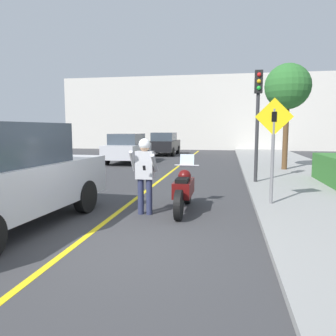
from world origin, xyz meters
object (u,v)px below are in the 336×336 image
(motorcycle, at_px, (184,190))
(suv_nearby, at_px, (3,177))
(traffic_light, at_px, (258,105))
(crossing_sign, at_px, (273,141))
(parked_car_silver, at_px, (128,148))
(parked_car_black, at_px, (164,143))
(street_tree, at_px, (288,87))
(person_biker, at_px, (145,168))

(motorcycle, xyz_separation_m, suv_nearby, (-3.24, -2.07, 0.53))
(motorcycle, xyz_separation_m, traffic_light, (2.00, 4.07, 2.24))
(motorcycle, xyz_separation_m, crossing_sign, (2.10, 0.66, 1.16))
(crossing_sign, bearing_deg, parked_car_silver, 124.48)
(parked_car_black, bearing_deg, suv_nearby, -88.68)
(street_tree, height_order, parked_car_silver, street_tree)
(traffic_light, height_order, street_tree, street_tree)
(suv_nearby, height_order, parked_car_black, suv_nearby)
(suv_nearby, xyz_separation_m, parked_car_silver, (-1.42, 12.57, -0.19))
(suv_nearby, xyz_separation_m, crossing_sign, (5.34, 2.74, 0.63))
(street_tree, xyz_separation_m, parked_car_silver, (-8.25, 2.52, -2.93))
(traffic_light, xyz_separation_m, street_tree, (1.59, 3.90, 1.03))
(person_biker, relative_size, parked_car_silver, 0.42)
(suv_nearby, height_order, crossing_sign, crossing_sign)
(parked_car_black, bearing_deg, person_biker, -80.58)
(suv_nearby, distance_m, crossing_sign, 6.03)
(person_biker, xyz_separation_m, traffic_light, (2.84, 4.55, 1.68))
(motorcycle, height_order, parked_car_silver, parked_car_silver)
(crossing_sign, xyz_separation_m, parked_car_silver, (-6.75, 9.83, -0.82))
(parked_car_silver, bearing_deg, parked_car_black, 80.82)
(street_tree, relative_size, parked_car_black, 1.13)
(crossing_sign, bearing_deg, traffic_light, 91.65)
(crossing_sign, distance_m, parked_car_silver, 11.95)
(crossing_sign, height_order, parked_car_black, crossing_sign)
(parked_car_silver, relative_size, parked_car_black, 1.00)
(suv_nearby, bearing_deg, parked_car_black, 91.32)
(traffic_light, relative_size, parked_car_silver, 0.91)
(suv_nearby, bearing_deg, parked_car_silver, 96.43)
(motorcycle, xyz_separation_m, street_tree, (3.60, 7.97, 3.27))
(person_biker, height_order, parked_car_black, person_biker)
(motorcycle, bearing_deg, suv_nearby, -147.35)
(traffic_light, xyz_separation_m, parked_car_silver, (-6.65, 6.43, -1.90))
(crossing_sign, relative_size, parked_car_black, 0.62)
(crossing_sign, distance_m, street_tree, 7.75)
(street_tree, bearing_deg, person_biker, -117.66)
(person_biker, relative_size, street_tree, 0.37)
(person_biker, bearing_deg, crossing_sign, 21.32)
(street_tree, height_order, parked_car_black, street_tree)
(motorcycle, distance_m, parked_car_silver, 11.48)
(parked_car_silver, bearing_deg, suv_nearby, -83.57)
(person_biker, distance_m, street_tree, 9.92)
(traffic_light, bearing_deg, street_tree, 67.79)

